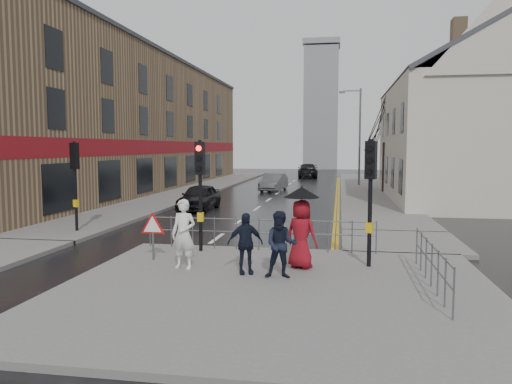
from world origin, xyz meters
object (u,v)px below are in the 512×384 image
(car_mid, at_px, (274,182))
(pedestrian_with_umbrella, at_px, (301,225))
(pedestrian_d, at_px, (245,243))
(car_parked, at_px, (199,197))
(pedestrian_b, at_px, (281,245))
(pedestrian_a, at_px, (184,234))

(car_mid, bearing_deg, pedestrian_with_umbrella, -74.61)
(pedestrian_d, height_order, car_parked, pedestrian_d)
(pedestrian_b, bearing_deg, car_parked, 108.79)
(pedestrian_with_umbrella, distance_m, pedestrian_d, 1.62)
(pedestrian_b, distance_m, car_mid, 25.53)
(pedestrian_d, bearing_deg, pedestrian_b, -37.91)
(pedestrian_b, distance_m, car_parked, 14.73)
(pedestrian_a, bearing_deg, pedestrian_d, 1.06)
(pedestrian_with_umbrella, relative_size, pedestrian_d, 1.39)
(pedestrian_a, distance_m, pedestrian_with_umbrella, 3.10)
(pedestrian_a, distance_m, pedestrian_b, 2.69)
(pedestrian_b, relative_size, pedestrian_with_umbrella, 0.76)
(car_mid, bearing_deg, pedestrian_a, -81.78)
(car_parked, bearing_deg, pedestrian_b, -65.07)
(pedestrian_with_umbrella, xyz_separation_m, pedestrian_d, (-1.35, -0.82, -0.37))
(pedestrian_with_umbrella, relative_size, car_mid, 0.54)
(pedestrian_b, height_order, car_mid, pedestrian_b)
(pedestrian_b, xyz_separation_m, car_mid, (-3.52, 25.28, -0.30))
(pedestrian_b, distance_m, pedestrian_with_umbrella, 1.21)
(pedestrian_with_umbrella, bearing_deg, pedestrian_d, -148.55)
(pedestrian_a, relative_size, car_parked, 0.46)
(pedestrian_b, relative_size, pedestrian_d, 1.06)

